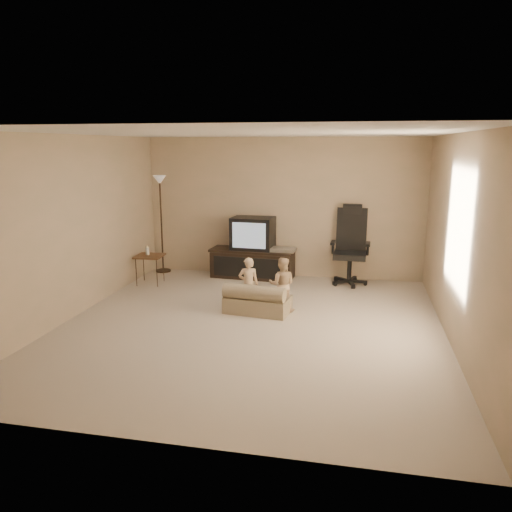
{
  "coord_description": "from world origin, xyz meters",
  "views": [
    {
      "loc": [
        1.34,
        -6.12,
        2.35
      ],
      "look_at": [
        -0.05,
        0.6,
        0.83
      ],
      "focal_mm": 35.0,
      "sensor_mm": 36.0,
      "label": 1
    }
  ],
  "objects_px": {
    "office_chair": "(350,256)",
    "toddler_right": "(282,284)",
    "child_sofa": "(257,301)",
    "floor_lamp": "(161,202)",
    "side_table": "(149,256)",
    "tv_stand": "(253,253)",
    "toddler_left": "(249,284)"
  },
  "relations": [
    {
      "from": "office_chair",
      "to": "side_table",
      "type": "distance_m",
      "value": 3.47
    },
    {
      "from": "side_table",
      "to": "floor_lamp",
      "type": "distance_m",
      "value": 1.19
    },
    {
      "from": "tv_stand",
      "to": "toddler_left",
      "type": "bearing_deg",
      "value": -76.26
    },
    {
      "from": "office_chair",
      "to": "floor_lamp",
      "type": "distance_m",
      "value": 3.59
    },
    {
      "from": "floor_lamp",
      "to": "office_chair",
      "type": "bearing_deg",
      "value": -1.86
    },
    {
      "from": "toddler_right",
      "to": "side_table",
      "type": "bearing_deg",
      "value": -24.42
    },
    {
      "from": "tv_stand",
      "to": "toddler_left",
      "type": "relative_size",
      "value": 1.96
    },
    {
      "from": "side_table",
      "to": "toddler_right",
      "type": "height_order",
      "value": "toddler_right"
    },
    {
      "from": "floor_lamp",
      "to": "child_sofa",
      "type": "xyz_separation_m",
      "value": [
        2.23,
        -2.01,
        -1.14
      ]
    },
    {
      "from": "side_table",
      "to": "child_sofa",
      "type": "bearing_deg",
      "value": -28.6
    },
    {
      "from": "side_table",
      "to": "toddler_right",
      "type": "relative_size",
      "value": 0.86
    },
    {
      "from": "floor_lamp",
      "to": "toddler_left",
      "type": "relative_size",
      "value": 2.28
    },
    {
      "from": "side_table",
      "to": "floor_lamp",
      "type": "bearing_deg",
      "value": 97.04
    },
    {
      "from": "office_chair",
      "to": "toddler_right",
      "type": "distance_m",
      "value": 1.96
    },
    {
      "from": "side_table",
      "to": "toddler_left",
      "type": "bearing_deg",
      "value": -28.64
    },
    {
      "from": "tv_stand",
      "to": "side_table",
      "type": "relative_size",
      "value": 2.29
    },
    {
      "from": "tv_stand",
      "to": "floor_lamp",
      "type": "height_order",
      "value": "floor_lamp"
    },
    {
      "from": "child_sofa",
      "to": "side_table",
      "type": "bearing_deg",
      "value": 158.79
    },
    {
      "from": "side_table",
      "to": "tv_stand",
      "type": "bearing_deg",
      "value": 25.36
    },
    {
      "from": "floor_lamp",
      "to": "child_sofa",
      "type": "bearing_deg",
      "value": -41.95
    },
    {
      "from": "side_table",
      "to": "office_chair",
      "type": "bearing_deg",
      "value": 12.21
    },
    {
      "from": "child_sofa",
      "to": "toddler_left",
      "type": "relative_size",
      "value": 1.21
    },
    {
      "from": "office_chair",
      "to": "side_table",
      "type": "xyz_separation_m",
      "value": [
        -3.39,
        -0.73,
        -0.0
      ]
    },
    {
      "from": "tv_stand",
      "to": "toddler_right",
      "type": "bearing_deg",
      "value": -61.97
    },
    {
      "from": "office_chair",
      "to": "child_sofa",
      "type": "relative_size",
      "value": 1.41
    },
    {
      "from": "tv_stand",
      "to": "floor_lamp",
      "type": "relative_size",
      "value": 0.86
    },
    {
      "from": "floor_lamp",
      "to": "toddler_left",
      "type": "xyz_separation_m",
      "value": [
        2.1,
        -1.93,
        -0.93
      ]
    },
    {
      "from": "floor_lamp",
      "to": "toddler_left",
      "type": "height_order",
      "value": "floor_lamp"
    },
    {
      "from": "office_chair",
      "to": "toddler_left",
      "type": "xyz_separation_m",
      "value": [
        -1.39,
        -1.82,
        -0.09
      ]
    },
    {
      "from": "side_table",
      "to": "toddler_left",
      "type": "relative_size",
      "value": 0.86
    },
    {
      "from": "office_chair",
      "to": "floor_lamp",
      "type": "relative_size",
      "value": 0.75
    },
    {
      "from": "toddler_left",
      "to": "toddler_right",
      "type": "distance_m",
      "value": 0.48
    }
  ]
}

